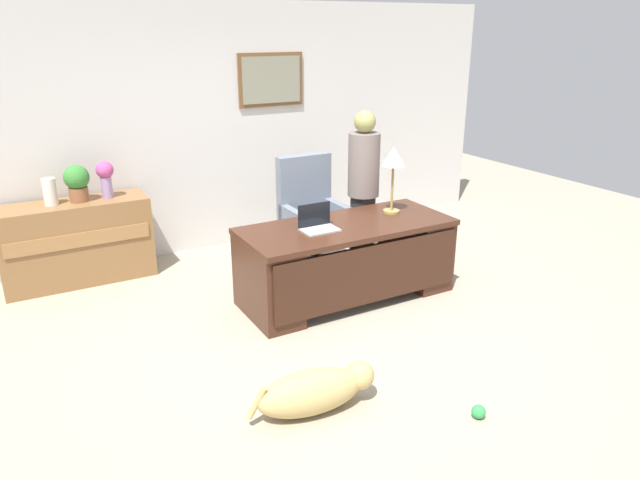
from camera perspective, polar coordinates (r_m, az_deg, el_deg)
ground_plane at (r=5.05m, az=2.65°, el=-8.87°), size 12.00×12.00×0.00m
back_wall at (r=6.85m, az=-8.88°, el=10.66°), size 7.00×0.16×2.70m
desk at (r=5.49m, az=2.74°, el=-1.78°), size 1.97×0.83×0.73m
credenza at (r=6.35m, az=-22.41°, el=-0.18°), size 1.42×0.50×0.82m
armchair at (r=6.24m, az=-0.86°, el=2.03°), size 0.60×0.59×1.17m
person_standing at (r=6.09m, az=4.19°, el=4.87°), size 0.32×0.32×1.65m
dog_lying at (r=4.04m, az=-0.48°, el=-14.32°), size 0.91×0.38×0.30m
laptop at (r=5.23m, az=-0.26°, el=1.63°), size 0.32×0.22×0.22m
desk_lamp at (r=5.64m, az=7.10°, el=7.60°), size 0.22×0.22×0.64m
vase_with_flowers at (r=6.22m, az=-19.99°, el=5.85°), size 0.17×0.17×0.37m
vase_empty at (r=6.18m, az=-24.60°, el=4.26°), size 0.13×0.13×0.26m
potted_plant at (r=6.19m, az=-22.39°, el=5.24°), size 0.24×0.24×0.36m
dog_toy_ball at (r=4.17m, az=15.05°, el=-15.70°), size 0.09×0.09×0.09m
dog_toy_bone at (r=4.34m, az=-0.18°, el=-13.75°), size 0.20×0.06×0.05m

